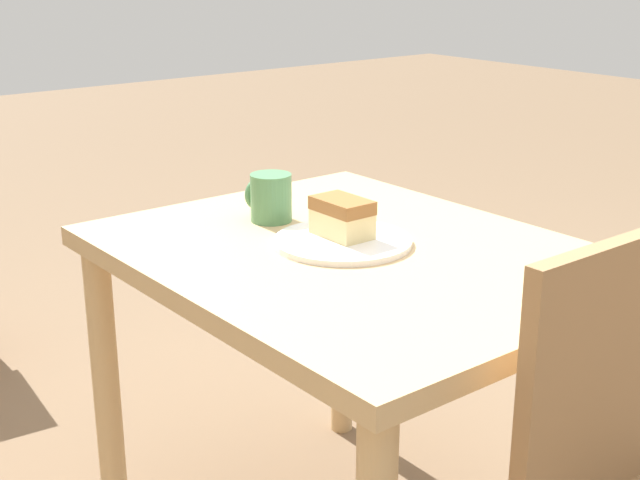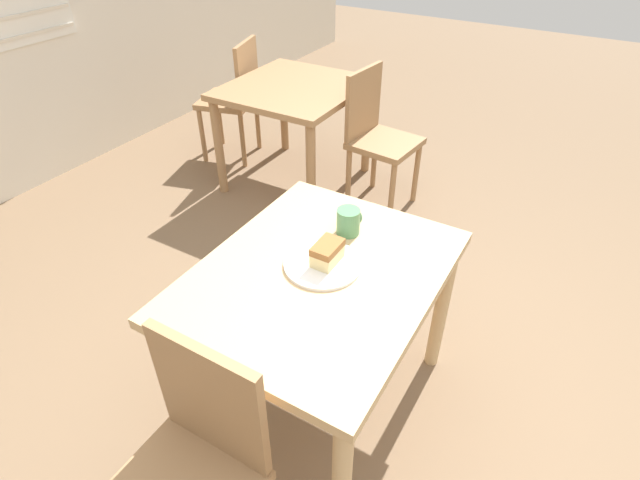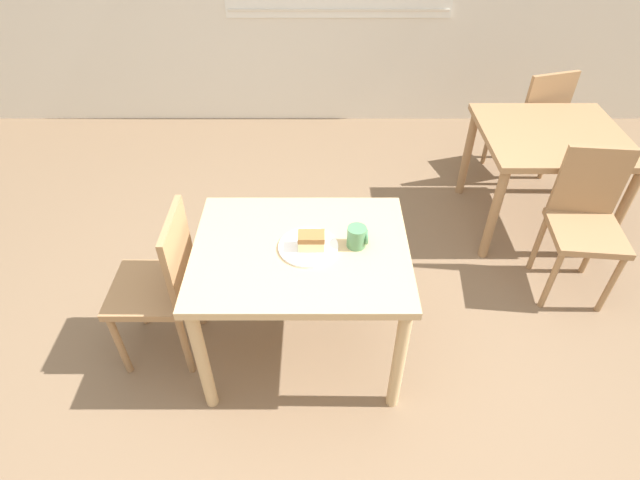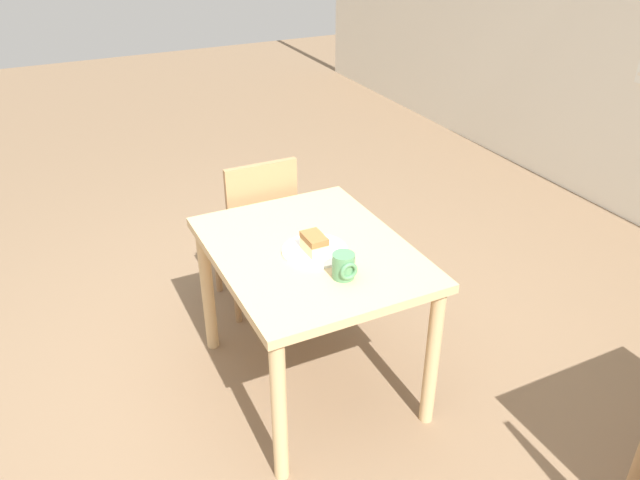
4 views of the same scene
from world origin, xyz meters
TOP-DOWN VIEW (x-y plane):
  - ground_plane at (0.00, 0.00)m, footprint 14.00×14.00m
  - dining_table_near at (-0.01, 0.30)m, footprint 1.00×0.79m
  - dining_table_far at (1.56, 1.41)m, footprint 0.89×0.83m
  - chair_near_window at (-0.70, 0.30)m, footprint 0.39×0.39m
  - chair_far_corner at (1.59, 0.81)m, footprint 0.43×0.43m
  - chair_far_opposite at (1.67, 2.02)m, footprint 0.48×0.48m
  - plate at (0.03, 0.30)m, footprint 0.28×0.28m
  - cake_slice at (0.04, 0.29)m, footprint 0.12×0.08m
  - coffee_mug at (0.25, 0.32)m, footprint 0.10×0.09m

SIDE VIEW (x-z plane):
  - ground_plane at x=0.00m, z-range 0.00..0.00m
  - chair_near_window at x=-0.70m, z-range 0.05..0.94m
  - chair_far_corner at x=1.59m, z-range 0.05..0.94m
  - chair_far_opposite at x=1.67m, z-range 0.05..0.94m
  - dining_table_far at x=1.56m, z-range 0.25..0.96m
  - dining_table_near at x=-0.01m, z-range 0.26..0.98m
  - plate at x=0.03m, z-range 0.73..0.74m
  - cake_slice at x=0.04m, z-range 0.74..0.82m
  - coffee_mug at x=0.25m, z-range 0.73..0.83m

